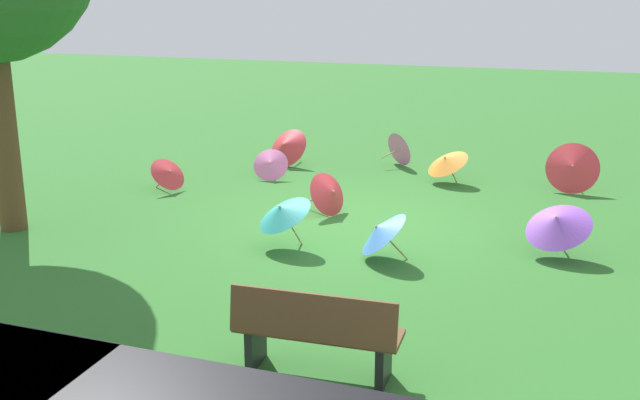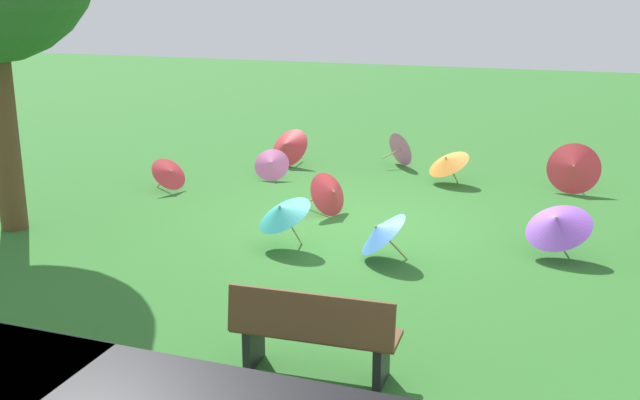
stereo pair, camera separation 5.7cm
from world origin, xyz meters
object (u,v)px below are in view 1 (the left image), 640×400
(parasol_teal_3, at_px, (282,211))
(parasol_pink_2, at_px, (401,148))
(parasol_pink_0, at_px, (270,164))
(parasol_red_5, at_px, (573,167))
(parasol_blue_0, at_px, (380,230))
(park_bench, at_px, (316,332))
(parasol_orange_0, at_px, (446,161))
(parasol_red_2, at_px, (169,173))
(parasol_red_1, at_px, (330,193))
(parasol_red_0, at_px, (286,146))
(parasol_purple_0, at_px, (557,222))

(parasol_teal_3, bearing_deg, parasol_pink_2, -97.66)
(parasol_pink_0, relative_size, parasol_pink_2, 1.02)
(parasol_red_5, bearing_deg, parasol_pink_0, 6.85)
(parasol_pink_0, relative_size, parasol_teal_3, 0.65)
(parasol_blue_0, height_order, parasol_teal_3, parasol_teal_3)
(park_bench, relative_size, parasol_teal_3, 1.46)
(parasol_pink_2, bearing_deg, parasol_orange_0, 132.90)
(park_bench, bearing_deg, parasol_pink_2, -84.81)
(parasol_orange_0, bearing_deg, parasol_red_2, 22.41)
(parasol_teal_3, bearing_deg, parasol_pink_0, -67.92)
(parasol_red_1, distance_m, parasol_red_2, 3.10)
(parasol_red_1, relative_size, parasol_red_5, 0.89)
(parasol_red_1, relative_size, parasol_red_2, 1.06)
(park_bench, relative_size, parasol_red_2, 2.04)
(park_bench, bearing_deg, parasol_red_2, -52.37)
(parasol_orange_0, distance_m, parasol_red_1, 2.84)
(park_bench, distance_m, parasol_blue_0, 3.28)
(parasol_pink_2, relative_size, parasol_blue_0, 0.77)
(parasol_orange_0, distance_m, parasol_red_5, 2.17)
(parasol_orange_0, height_order, parasol_red_1, parasol_red_1)
(parasol_pink_0, bearing_deg, parasol_red_0, -87.00)
(parasol_orange_0, relative_size, parasol_pink_2, 1.50)
(parasol_red_0, xyz_separation_m, parasol_pink_0, (-0.06, 1.07, -0.10))
(parasol_red_5, bearing_deg, parasol_blue_0, 59.28)
(parasol_pink_0, distance_m, parasol_blue_0, 4.53)
(parasol_teal_3, bearing_deg, parasol_red_1, -97.65)
(parasol_orange_0, height_order, parasol_blue_0, parasol_blue_0)
(parasol_purple_0, bearing_deg, parasol_red_5, -94.03)
(parasol_orange_0, height_order, parasol_pink_2, parasol_pink_2)
(parasol_pink_2, relative_size, parasol_red_5, 0.76)
(parasol_orange_0, xyz_separation_m, parasol_purple_0, (-1.92, 3.41, 0.08))
(parasol_red_1, distance_m, parasol_blue_0, 2.11)
(park_bench, relative_size, parasol_pink_0, 2.23)
(parasol_red_1, bearing_deg, parasol_red_5, -146.29)
(parasol_pink_2, bearing_deg, parasol_red_5, 161.45)
(park_bench, xyz_separation_m, parasol_orange_0, (-0.25, -7.45, -0.05))
(parasol_red_2, xyz_separation_m, parasol_purple_0, (-6.47, 1.54, 0.16))
(parasol_purple_0, distance_m, parasol_blue_0, 2.38)
(park_bench, xyz_separation_m, parasol_pink_2, (0.78, -8.55, -0.13))
(parasol_red_1, bearing_deg, parasol_red_2, -10.03)
(parasol_red_1, distance_m, parasol_teal_3, 1.69)
(parasol_red_0, height_order, parasol_pink_2, parasol_red_0)
(parasol_pink_0, xyz_separation_m, parasol_teal_3, (-1.41, 3.48, 0.25))
(parasol_red_1, height_order, parasol_purple_0, parasol_purple_0)
(parasol_orange_0, xyz_separation_m, parasol_red_1, (1.50, 2.41, -0.06))
(parasol_teal_3, bearing_deg, parasol_red_2, -38.03)
(parasol_red_0, height_order, parasol_orange_0, parasol_red_0)
(parasol_pink_0, bearing_deg, parasol_red_5, -173.15)
(parasol_pink_2, bearing_deg, parasol_red_1, 82.34)
(parasol_red_2, bearing_deg, park_bench, 127.63)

